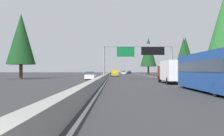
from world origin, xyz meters
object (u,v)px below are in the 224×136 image
conifer_right_distant (148,52)px  conifer_right_mid (184,53)px  sign_gantry_overhead (139,51)px  sedan_distant_b (115,73)px  box_truck_distant_a (172,71)px  oncoming_near (90,76)px  pickup_far_left (115,73)px  sedan_mid_left (123,73)px  conifer_left_near (21,39)px  conifer_right_far (185,53)px  bus_mid_right (211,70)px  sedan_far_center (129,72)px

conifer_right_distant → conifer_right_mid: bearing=-174.8°
sign_gantry_overhead → sedan_distant_b: 46.18m
sign_gantry_overhead → box_truck_distant_a: bearing=-167.5°
sedan_distant_b → oncoming_near: (-43.74, 4.86, 0.00)m
pickup_far_left → oncoming_near: pickup_far_left is taller
pickup_far_left → oncoming_near: bearing=169.3°
sedan_mid_left → conifer_left_near: (-59.34, 22.85, 7.36)m
pickup_far_left → conifer_right_far: 20.54m
box_truck_distant_a → conifer_right_mid: (31.26, -9.73, 4.36)m
bus_mid_right → conifer_right_far: conifer_right_far is taller
box_truck_distant_a → pickup_far_left: 41.56m
bus_mid_right → pickup_far_left: bus_mid_right is taller
conifer_right_mid → sedan_mid_left: bearing=15.7°
sign_gantry_overhead → conifer_left_near: 24.07m
sedan_far_center → sedan_distant_b: (-34.23, 7.08, 0.00)m
sedan_mid_left → sedan_distant_b: 19.21m
bus_mid_right → box_truck_distant_a: size_ratio=1.35×
sedan_distant_b → oncoming_near: 44.01m
bus_mid_right → conifer_right_mid: size_ratio=1.17×
sign_gantry_overhead → bus_mid_right: 27.60m
bus_mid_right → conifer_right_distant: conifer_right_distant is taller
sedan_distant_b → oncoming_near: same height
pickup_far_left → conifer_left_near: (-21.96, 19.08, 7.12)m
oncoming_near → conifer_right_far: bearing=125.3°
bus_mid_right → sedan_distant_b: bus_mid_right is taller
sedan_mid_left → box_truck_distant_a: bearing=-177.5°
conifer_right_distant → sign_gantry_overhead: bearing=170.9°
conifer_right_mid → oncoming_near: bearing=125.6°
sedan_mid_left → sedan_far_center: bearing=-12.4°
pickup_far_left → conifer_right_mid: (-9.66, -16.98, 5.06)m
box_truck_distant_a → sedan_far_center: size_ratio=1.93×
conifer_left_near → conifer_right_mid: bearing=-71.2°
sedan_far_center → conifer_right_far: conifer_right_far is taller
sign_gantry_overhead → conifer_right_distant: bearing=-9.1°
sedan_distant_b → bus_mid_right: bearing=-174.2°
conifer_right_mid → sign_gantry_overhead: bearing=144.0°
oncoming_near → conifer_right_distant: size_ratio=0.30×
pickup_far_left → sedan_mid_left: size_ratio=1.27×
pickup_far_left → sedan_mid_left: (37.38, -3.77, -0.23)m
sign_gantry_overhead → pickup_far_left: sign_gantry_overhead is taller
oncoming_near → sedan_far_center: bearing=171.3°
sedan_mid_left → conifer_right_far: (-46.86, -13.71, 5.39)m
box_truck_distant_a → oncoming_near: box_truck_distant_a is taller
box_truck_distant_a → conifer_right_distant: bearing=-5.0°
conifer_right_mid → conifer_right_distant: size_ratio=0.67×
sedan_mid_left → conifer_left_near: size_ratio=0.33×
box_truck_distant_a → oncoming_near: (15.70, 12.04, -0.93)m
box_truck_distant_a → sedan_far_center: 93.68m
oncoming_near → conifer_right_mid: bearing=125.6°
pickup_far_left → conifer_right_distant: size_ratio=0.38×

